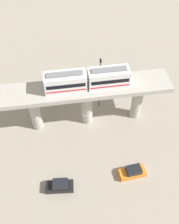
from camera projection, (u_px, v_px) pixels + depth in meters
ground_plane at (87, 120)px, 49.32m from camera, size 120.00×120.00×0.00m
viaduct at (87, 96)px, 44.44m from camera, size 5.20×28.00×8.67m
train at (87, 80)px, 41.58m from camera, size 2.64×13.55×3.24m
parked_car_orange at (133, 172)px, 41.50m from camera, size 2.12×4.33×1.76m
parked_car_black at (60, 186)px, 39.98m from camera, size 2.20×4.35×1.76m
tree_near_viaduct at (61, 78)px, 51.28m from camera, size 2.73×2.73×5.21m
signal_post at (100, 82)px, 47.10m from camera, size 0.44×0.28×11.27m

